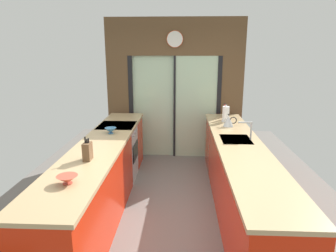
{
  "coord_description": "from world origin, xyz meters",
  "views": [
    {
      "loc": [
        0.15,
        -3.42,
        2.11
      ],
      "look_at": [
        -0.05,
        0.76,
        1.04
      ],
      "focal_mm": 31.97,
      "sensor_mm": 36.0,
      "label": 1
    }
  ],
  "objects_px": {
    "mixing_bowl_far": "(111,130)",
    "paper_towel_roll": "(226,114)",
    "oven_range": "(118,152)",
    "kettle": "(228,121)",
    "knife_block": "(88,151)",
    "mixing_bowl_near": "(67,179)",
    "soap_bottle": "(224,113)"
  },
  "relations": [
    {
      "from": "mixing_bowl_near",
      "to": "kettle",
      "type": "xyz_separation_m",
      "value": [
        1.78,
        2.21,
        0.05
      ]
    },
    {
      "from": "oven_range",
      "to": "mixing_bowl_near",
      "type": "distance_m",
      "value": 2.25
    },
    {
      "from": "mixing_bowl_near",
      "to": "paper_towel_roll",
      "type": "bearing_deg",
      "value": 54.86
    },
    {
      "from": "mixing_bowl_far",
      "to": "soap_bottle",
      "type": "relative_size",
      "value": 0.6
    },
    {
      "from": "mixing_bowl_near",
      "to": "soap_bottle",
      "type": "bearing_deg",
      "value": 56.5
    },
    {
      "from": "mixing_bowl_near",
      "to": "knife_block",
      "type": "relative_size",
      "value": 0.72
    },
    {
      "from": "oven_range",
      "to": "knife_block",
      "type": "height_order",
      "value": "knife_block"
    },
    {
      "from": "mixing_bowl_far",
      "to": "soap_bottle",
      "type": "distance_m",
      "value": 2.04
    },
    {
      "from": "paper_towel_roll",
      "to": "mixing_bowl_near",
      "type": "bearing_deg",
      "value": -125.14
    },
    {
      "from": "kettle",
      "to": "paper_towel_roll",
      "type": "height_order",
      "value": "paper_towel_roll"
    },
    {
      "from": "knife_block",
      "to": "kettle",
      "type": "height_order",
      "value": "knife_block"
    },
    {
      "from": "mixing_bowl_far",
      "to": "knife_block",
      "type": "relative_size",
      "value": 0.64
    },
    {
      "from": "mixing_bowl_far",
      "to": "kettle",
      "type": "distance_m",
      "value": 1.86
    },
    {
      "from": "oven_range",
      "to": "kettle",
      "type": "xyz_separation_m",
      "value": [
        1.8,
        0.02,
        0.55
      ]
    },
    {
      "from": "oven_range",
      "to": "paper_towel_roll",
      "type": "relative_size",
      "value": 3.16
    },
    {
      "from": "kettle",
      "to": "paper_towel_roll",
      "type": "relative_size",
      "value": 0.85
    },
    {
      "from": "mixing_bowl_near",
      "to": "oven_range",
      "type": "bearing_deg",
      "value": 90.48
    },
    {
      "from": "mixing_bowl_far",
      "to": "kettle",
      "type": "height_order",
      "value": "kettle"
    },
    {
      "from": "paper_towel_roll",
      "to": "mixing_bowl_far",
      "type": "bearing_deg",
      "value": -154.89
    },
    {
      "from": "mixing_bowl_far",
      "to": "mixing_bowl_near",
      "type": "bearing_deg",
      "value": -90.0
    },
    {
      "from": "mixing_bowl_far",
      "to": "paper_towel_roll",
      "type": "xyz_separation_m",
      "value": [
        1.78,
        0.83,
        0.08
      ]
    },
    {
      "from": "soap_bottle",
      "to": "oven_range",
      "type": "bearing_deg",
      "value": -164.64
    },
    {
      "from": "knife_block",
      "to": "kettle",
      "type": "distance_m",
      "value": 2.39
    },
    {
      "from": "knife_block",
      "to": "kettle",
      "type": "xyz_separation_m",
      "value": [
        1.78,
        1.6,
        -0.01
      ]
    },
    {
      "from": "mixing_bowl_near",
      "to": "knife_block",
      "type": "distance_m",
      "value": 0.61
    },
    {
      "from": "oven_range",
      "to": "mixing_bowl_far",
      "type": "xyz_separation_m",
      "value": [
        0.02,
        -0.5,
        0.51
      ]
    },
    {
      "from": "knife_block",
      "to": "kettle",
      "type": "bearing_deg",
      "value": 41.91
    },
    {
      "from": "oven_range",
      "to": "soap_bottle",
      "type": "xyz_separation_m",
      "value": [
        1.8,
        0.49,
        0.59
      ]
    },
    {
      "from": "paper_towel_roll",
      "to": "knife_block",
      "type": "bearing_deg",
      "value": -132.87
    },
    {
      "from": "mixing_bowl_near",
      "to": "mixing_bowl_far",
      "type": "bearing_deg",
      "value": 90.0
    },
    {
      "from": "mixing_bowl_near",
      "to": "kettle",
      "type": "distance_m",
      "value": 2.84
    },
    {
      "from": "oven_range",
      "to": "paper_towel_roll",
      "type": "bearing_deg",
      "value": 10.51
    }
  ]
}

